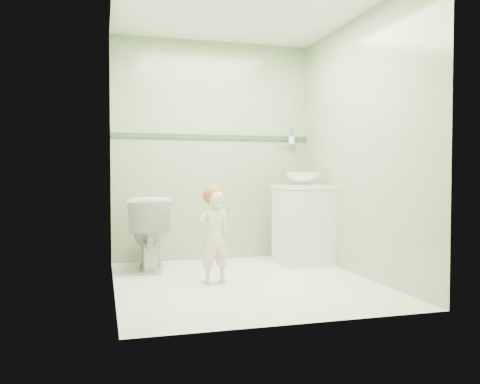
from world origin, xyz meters
name	(u,v)px	position (x,y,z in m)	size (l,w,h in m)	color
ground	(245,282)	(0.00, 0.00, 0.00)	(2.50, 2.50, 0.00)	white
room_shell	(245,144)	(0.00, 0.00, 1.20)	(2.50, 2.54, 2.40)	#84A877
trim_stripe	(213,137)	(0.00, 1.24, 1.35)	(2.20, 0.02, 0.05)	#34533B
vanity	(303,226)	(0.84, 0.70, 0.40)	(0.52, 0.50, 0.80)	silver
counter	(303,187)	(0.84, 0.70, 0.81)	(0.54, 0.52, 0.04)	white
basin	(303,179)	(0.84, 0.70, 0.89)	(0.37, 0.37, 0.13)	white
faucet	(297,171)	(0.84, 0.89, 0.97)	(0.03, 0.13, 0.18)	silver
cup_holder	(291,140)	(0.89, 1.18, 1.33)	(0.26, 0.07, 0.21)	silver
toilet	(150,233)	(-0.74, 0.80, 0.36)	(0.41, 0.71, 0.72)	white
toddler	(214,237)	(-0.27, 0.03, 0.40)	(0.29, 0.19, 0.80)	beige
hair_cap	(213,195)	(-0.27, 0.06, 0.76)	(0.18, 0.18, 0.18)	#A85B32
teal_toothbrush	(228,210)	(-0.17, -0.08, 0.64)	(0.11, 0.14, 0.08)	#0A997E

